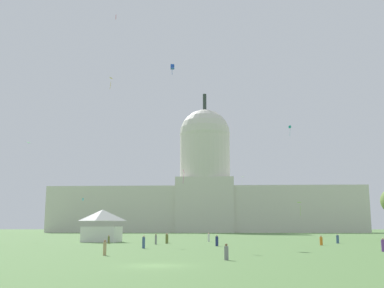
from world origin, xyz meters
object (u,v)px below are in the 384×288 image
person_grey_near_tree_west (156,240)px  event_tent (102,226)px  person_orange_mid_left (321,241)px  kite_gold_high (110,80)px  capitol_building (205,193)px  kite_red_high (116,17)px  person_tan_lawn_far_right (105,248)px  person_purple_near_tent (383,245)px  person_navy_aisle_center (217,241)px  person_denim_front_left (338,239)px  kite_cyan_low (83,199)px  kite_lime_low (301,204)px  kite_green_mid (31,145)px  person_white_near_tree_east (209,238)px  kite_turquoise_high (290,127)px  kite_blue_high (172,67)px  person_olive_deep_crowd (109,240)px  person_olive_back_right (167,239)px  person_denim_back_center (144,242)px  kite_pink_mid (184,173)px  person_olive_lawn_far_left (167,238)px  person_grey_edge_east (226,253)px

person_grey_near_tree_west → event_tent: bearing=109.7°
person_orange_mid_left → kite_gold_high: 58.05m
capitol_building → kite_red_high: (-18.45, -118.25, 35.40)m
capitol_building → event_tent: capitol_building is taller
person_tan_lawn_far_right → person_purple_near_tent: (31.87, 9.02, -0.00)m
person_navy_aisle_center → event_tent: bearing=-31.6°
person_grey_near_tree_west → person_denim_front_left: (31.76, 6.66, -0.08)m
person_orange_mid_left → person_grey_near_tree_west: bearing=-20.8°
person_denim_front_left → kite_cyan_low: 92.42m
kite_cyan_low → kite_lime_low: (70.17, -2.16, -1.72)m
person_navy_aisle_center → kite_gold_high: bearing=-41.6°
capitol_building → kite_green_mid: (-37.22, -119.98, 3.01)m
person_navy_aisle_center → person_white_near_tree_east: bearing=-79.3°
capitol_building → person_grey_near_tree_west: capitol_building is taller
kite_red_high → kite_gold_high: bearing=37.6°
event_tent → person_grey_near_tree_west: event_tent is taller
person_white_near_tree_east → kite_turquoise_high: kite_turquoise_high is taller
person_navy_aisle_center → kite_blue_high: size_ratio=0.76×
person_olive_deep_crowd → kite_lime_low: 79.87m
event_tent → person_olive_back_right: size_ratio=4.29×
person_grey_near_tree_west → kite_gold_high: bearing=96.6°
person_grey_near_tree_west → kite_lime_low: size_ratio=0.43×
person_denim_front_left → person_olive_back_right: size_ratio=0.92×
capitol_building → kite_turquoise_high: 59.86m
person_tan_lawn_far_right → person_white_near_tree_east: size_ratio=0.91×
event_tent → kite_gold_high: (-1.72, 9.10, 32.57)m
person_denim_front_left → kite_turquoise_high: kite_turquoise_high is taller
event_tent → person_tan_lawn_far_right: 41.83m
person_denim_back_center → event_tent: bearing=25.6°
person_tan_lawn_far_right → kite_cyan_low: size_ratio=1.96×
kite_turquoise_high → kite_red_high: (-53.62, -75.69, 12.25)m
kite_green_mid → person_tan_lawn_far_right: bearing=-136.5°
person_grey_near_tree_west → kite_pink_mid: size_ratio=0.41×
person_denim_front_left → person_olive_back_right: person_olive_back_right is taller
person_white_near_tree_east → person_denim_front_left: size_ratio=1.09×
event_tent → kite_green_mid: bearing=152.3°
event_tent → person_denim_back_center: (12.22, -24.91, -2.29)m
person_olive_lawn_far_left → kite_turquoise_high: kite_turquoise_high is taller
person_denim_front_left → event_tent: bearing=15.1°
person_tan_lawn_far_right → kite_lime_low: bearing=94.6°
kite_cyan_low → person_purple_near_tent: bearing=-84.7°
capitol_building → kite_cyan_low: size_ratio=180.19×
person_white_near_tree_east → person_orange_mid_left: bearing=152.7°
person_olive_back_right → kite_cyan_low: kite_cyan_low is taller
kite_cyan_low → person_denim_front_left: bearing=-74.3°
person_olive_lawn_far_left → person_grey_near_tree_west: size_ratio=1.00×
person_navy_aisle_center → person_olive_deep_crowd: bearing=-20.7°
kite_blue_high → kite_cyan_low: 70.61m
person_denim_front_left → kite_turquoise_high: (7.49, 96.08, 41.18)m
person_tan_lawn_far_right → person_grey_edge_east: person_tan_lawn_far_right is taller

